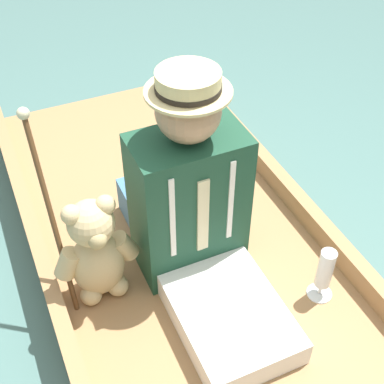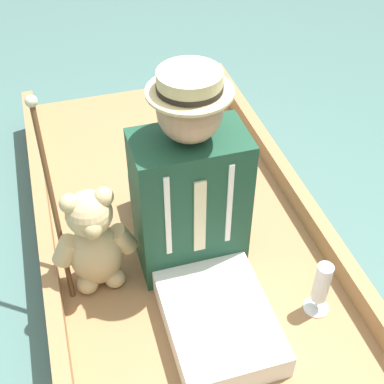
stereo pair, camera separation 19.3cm
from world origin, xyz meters
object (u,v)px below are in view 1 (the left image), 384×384
wine_glass (325,271)px  walking_cane (46,197)px  teddy_bear (96,252)px  seated_person (196,213)px

wine_glass → walking_cane: walking_cane is taller
walking_cane → teddy_bear: bearing=133.7°
wine_glass → walking_cane: (0.88, -0.49, 0.30)m
seated_person → teddy_bear: seated_person is taller
walking_cane → wine_glass: bearing=151.0°
teddy_bear → walking_cane: bearing=-46.3°
wine_glass → teddy_bear: bearing=-25.7°
teddy_bear → walking_cane: walking_cane is taller
seated_person → wine_glass: (-0.39, 0.30, -0.19)m
seated_person → walking_cane: bearing=-30.4°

